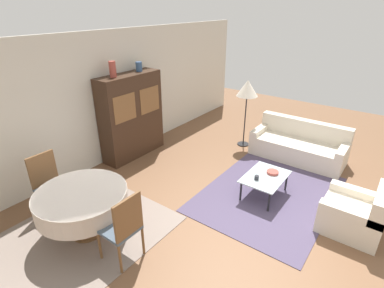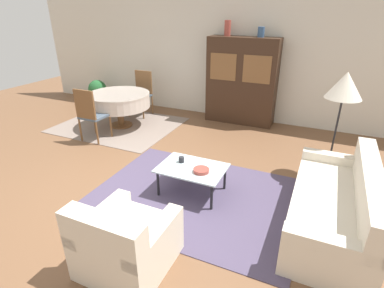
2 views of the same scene
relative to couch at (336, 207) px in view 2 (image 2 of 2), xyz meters
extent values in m
plane|color=brown|center=(-2.65, -0.27, -0.29)|extent=(14.00, 14.00, 0.00)
cube|color=beige|center=(-2.65, 3.36, 1.06)|extent=(10.00, 0.06, 2.70)
cube|color=#4C425B|center=(-1.72, -0.07, -0.29)|extent=(2.78, 2.09, 0.01)
cube|color=gray|center=(-4.38, 1.75, -0.29)|extent=(2.49, 2.04, 0.01)
cube|color=beige|center=(-0.06, 0.00, -0.08)|extent=(0.85, 1.96, 0.43)
cube|color=beige|center=(0.27, 0.00, 0.33)|extent=(0.20, 1.96, 0.39)
cube|color=beige|center=(-0.06, -0.90, 0.19)|extent=(0.85, 0.16, 0.12)
cube|color=beige|center=(-0.06, 0.90, 0.19)|extent=(0.85, 0.16, 0.12)
cube|color=beige|center=(-1.85, -1.43, -0.08)|extent=(0.80, 0.83, 0.42)
cube|color=beige|center=(-1.85, -1.75, 0.31)|extent=(0.80, 0.20, 0.37)
cube|color=beige|center=(-2.18, -1.43, 0.18)|extent=(0.16, 0.83, 0.12)
cube|color=beige|center=(-1.53, -1.43, 0.18)|extent=(0.16, 0.83, 0.12)
cylinder|color=black|center=(-2.20, -0.26, -0.10)|extent=(0.04, 0.04, 0.37)
cylinder|color=black|center=(-1.42, -0.26, -0.10)|extent=(0.04, 0.04, 0.37)
cylinder|color=black|center=(-2.20, 0.26, -0.10)|extent=(0.04, 0.04, 0.37)
cylinder|color=black|center=(-1.42, 0.26, -0.10)|extent=(0.04, 0.04, 0.37)
cube|color=silver|center=(-1.81, 0.00, 0.10)|extent=(0.90, 0.64, 0.02)
cube|color=#382316|center=(-2.03, 3.08, 0.62)|extent=(1.49, 0.45, 1.84)
cube|color=brown|center=(-2.38, 2.85, 0.95)|extent=(0.57, 0.01, 0.55)
cube|color=brown|center=(-1.67, 2.85, 0.95)|extent=(0.57, 0.01, 0.55)
cylinder|color=brown|center=(-4.30, 1.73, -0.27)|extent=(0.48, 0.48, 0.03)
cylinder|color=brown|center=(-4.30, 1.73, -0.07)|extent=(0.14, 0.14, 0.42)
cylinder|color=beige|center=(-4.30, 1.73, 0.29)|extent=(1.30, 1.30, 0.30)
cylinder|color=beige|center=(-4.30, 1.73, 0.43)|extent=(1.31, 1.31, 0.03)
cylinder|color=brown|center=(-4.50, 1.14, -0.06)|extent=(0.04, 0.04, 0.45)
cylinder|color=brown|center=(-4.10, 1.14, -0.06)|extent=(0.04, 0.04, 0.45)
cylinder|color=brown|center=(-4.50, 0.74, -0.06)|extent=(0.04, 0.04, 0.45)
cylinder|color=brown|center=(-4.10, 0.74, -0.06)|extent=(0.04, 0.04, 0.45)
cube|color=#475666|center=(-4.30, 0.94, 0.18)|extent=(0.44, 0.44, 0.04)
cube|color=brown|center=(-4.30, 0.74, 0.47)|extent=(0.44, 0.04, 0.54)
cylinder|color=brown|center=(-4.10, 2.31, -0.06)|extent=(0.04, 0.04, 0.45)
cylinder|color=brown|center=(-4.50, 2.31, -0.06)|extent=(0.04, 0.04, 0.45)
cylinder|color=brown|center=(-4.10, 2.72, -0.06)|extent=(0.04, 0.04, 0.45)
cylinder|color=brown|center=(-4.50, 2.72, -0.06)|extent=(0.04, 0.04, 0.45)
cube|color=#475666|center=(-4.30, 2.52, 0.18)|extent=(0.44, 0.44, 0.04)
cube|color=brown|center=(-4.30, 2.72, 0.47)|extent=(0.44, 0.04, 0.54)
cylinder|color=black|center=(-0.10, 1.30, -0.28)|extent=(0.28, 0.28, 0.02)
cylinder|color=black|center=(-0.10, 1.30, 0.34)|extent=(0.03, 0.03, 1.23)
cone|color=silver|center=(-0.10, 1.30, 1.12)|extent=(0.49, 0.49, 0.37)
cylinder|color=#232328|center=(-2.01, 0.07, 0.15)|extent=(0.08, 0.08, 0.08)
cylinder|color=#9E4238|center=(-1.65, -0.07, 0.13)|extent=(0.21, 0.21, 0.05)
cylinder|color=#9E4238|center=(-2.40, 3.08, 1.70)|extent=(0.13, 0.13, 0.31)
cylinder|color=#33517A|center=(-1.70, 3.08, 1.64)|extent=(0.13, 0.13, 0.20)
cylinder|color=#4C4C51|center=(-5.83, 2.81, -0.18)|extent=(0.27, 0.27, 0.22)
sphere|color=#235B2D|center=(-5.83, 2.81, 0.13)|extent=(0.47, 0.47, 0.47)
camera|label=1|loc=(-6.20, -1.64, 2.86)|focal=28.00mm
camera|label=2|loc=(-0.34, -3.25, 2.08)|focal=28.00mm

